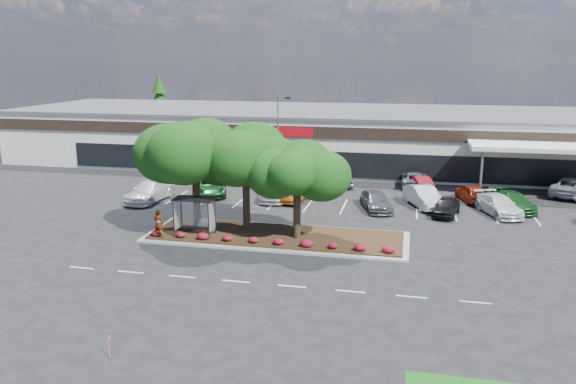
% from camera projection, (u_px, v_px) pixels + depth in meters
% --- Properties ---
extents(ground, '(160.00, 160.00, 0.00)m').
position_uv_depth(ground, '(293.00, 260.00, 34.60)').
color(ground, black).
rests_on(ground, ground).
extents(retail_store, '(80.40, 25.20, 6.25)m').
position_uv_depth(retail_store, '(353.00, 136.00, 66.05)').
color(retail_store, silver).
rests_on(retail_store, ground).
extents(landscape_island, '(18.00, 6.00, 0.26)m').
position_uv_depth(landscape_island, '(277.00, 236.00, 38.79)').
color(landscape_island, '#9D9D98').
rests_on(landscape_island, ground).
extents(lane_markings, '(33.12, 20.06, 0.01)m').
position_uv_depth(lane_markings, '(318.00, 215.00, 44.53)').
color(lane_markings, silver).
rests_on(lane_markings, ground).
extents(shrub_row, '(17.00, 0.80, 0.50)m').
position_uv_depth(shrub_row, '(269.00, 241.00, 36.71)').
color(shrub_row, maroon).
rests_on(shrub_row, landscape_island).
extents(bus_shelter, '(2.75, 1.55, 2.59)m').
position_uv_depth(bus_shelter, '(195.00, 205.00, 38.45)').
color(bus_shelter, black).
rests_on(bus_shelter, landscape_island).
extents(island_tree_west, '(7.20, 7.20, 7.89)m').
position_uv_depth(island_tree_west, '(195.00, 174.00, 39.58)').
color(island_tree_west, '#123C0D').
rests_on(island_tree_west, landscape_island).
extents(island_tree_mid, '(6.60, 6.60, 7.32)m').
position_uv_depth(island_tree_mid, '(246.00, 178.00, 39.58)').
color(island_tree_mid, '#123C0D').
rests_on(island_tree_mid, landscape_island).
extents(island_tree_east, '(5.80, 5.80, 6.50)m').
position_uv_depth(island_tree_east, '(297.00, 191.00, 37.40)').
color(island_tree_east, '#123C0D').
rests_on(island_tree_east, landscape_island).
extents(conifer_north_west, '(4.40, 4.40, 10.00)m').
position_uv_depth(conifer_north_west, '(160.00, 107.00, 83.43)').
color(conifer_north_west, '#123C0D').
rests_on(conifer_north_west, ground).
extents(person_waiting, '(0.77, 0.58, 1.93)m').
position_uv_depth(person_waiting, '(159.00, 224.00, 37.97)').
color(person_waiting, '#594C47').
rests_on(person_waiting, landscape_island).
extents(light_pole, '(1.42, 0.71, 8.74)m').
position_uv_depth(light_pole, '(279.00, 147.00, 53.60)').
color(light_pole, '#9D9D98').
rests_on(light_pole, ground).
extents(survey_stake, '(0.07, 0.14, 1.01)m').
position_uv_depth(survey_stake, '(109.00, 344.00, 23.16)').
color(survey_stake, tan).
rests_on(survey_stake, ground).
extents(car_0, '(2.86, 6.08, 1.72)m').
position_uv_depth(car_0, '(150.00, 191.00, 48.88)').
color(car_0, silver).
rests_on(car_0, ground).
extents(car_1, '(4.56, 6.37, 1.61)m').
position_uv_depth(car_1, '(211.00, 186.00, 51.09)').
color(car_1, '#144919').
rests_on(car_1, ground).
extents(car_2, '(2.47, 5.07, 1.60)m').
position_uv_depth(car_2, '(296.00, 192.00, 48.89)').
color(car_2, '#6F3209').
rests_on(car_2, ground).
extents(car_3, '(3.05, 5.95, 1.65)m').
position_uv_depth(car_3, '(275.00, 190.00, 49.49)').
color(car_3, silver).
rests_on(car_3, ground).
extents(car_4, '(3.36, 5.36, 1.45)m').
position_uv_depth(car_4, '(376.00, 201.00, 45.99)').
color(car_4, '#4E4D53').
rests_on(car_4, ground).
extents(car_5, '(3.63, 5.52, 1.72)m').
position_uv_depth(car_5, '(424.00, 197.00, 46.88)').
color(car_5, silver).
rests_on(car_5, ground).
extents(car_6, '(2.63, 4.53, 1.45)m').
position_uv_depth(car_6, '(446.00, 207.00, 44.27)').
color(car_6, black).
rests_on(car_6, ground).
extents(car_7, '(3.82, 5.69, 1.53)m').
position_uv_depth(car_7, '(499.00, 205.00, 44.56)').
color(car_7, silver).
rests_on(car_7, ground).
extents(car_8, '(3.76, 5.46, 1.47)m').
position_uv_depth(car_8, '(513.00, 201.00, 45.85)').
color(car_8, '#174D1E').
rests_on(car_8, ground).
extents(car_9, '(2.46, 4.74, 1.49)m').
position_uv_depth(car_9, '(208.00, 170.00, 58.66)').
color(car_9, '#1C4917').
rests_on(car_9, ground).
extents(car_10, '(3.54, 4.95, 1.33)m').
position_uv_depth(car_10, '(228.00, 176.00, 55.98)').
color(car_10, '#632608').
rests_on(car_10, ground).
extents(car_11, '(3.05, 5.74, 1.54)m').
position_uv_depth(car_11, '(266.00, 175.00, 55.96)').
color(car_11, black).
rests_on(car_11, ground).
extents(car_12, '(2.83, 4.33, 1.37)m').
position_uv_depth(car_12, '(342.00, 179.00, 54.54)').
color(car_12, slate).
rests_on(car_12, ground).
extents(car_13, '(2.58, 5.42, 1.49)m').
position_uv_depth(car_13, '(414.00, 179.00, 54.14)').
color(car_13, '#595860').
rests_on(car_13, ground).
extents(car_14, '(2.89, 4.43, 1.38)m').
position_uv_depth(car_14, '(419.00, 183.00, 52.93)').
color(car_14, maroon).
rests_on(car_14, ground).
extents(car_15, '(2.91, 4.79, 1.53)m').
position_uv_depth(car_15, '(472.00, 193.00, 48.65)').
color(car_15, maroon).
rests_on(car_15, ground).
extents(car_17, '(5.14, 6.79, 1.71)m').
position_uv_depth(car_17, '(571.00, 187.00, 50.47)').
color(car_17, '#A1A7AD').
rests_on(car_17, ground).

